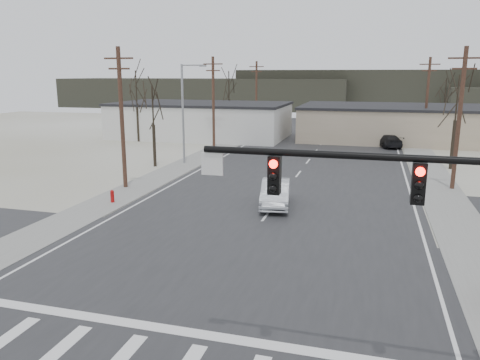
# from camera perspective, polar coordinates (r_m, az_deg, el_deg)

# --- Properties ---
(ground) EXTENTS (140.00, 140.00, 0.00)m
(ground) POSITION_cam_1_polar(r_m,az_deg,el_deg) (20.37, -1.72, -10.78)
(ground) COLOR silver
(ground) RESTS_ON ground
(main_road) EXTENTS (18.00, 110.00, 0.05)m
(main_road) POSITION_cam_1_polar(r_m,az_deg,el_deg) (34.25, 5.83, -0.98)
(main_road) COLOR #252628
(main_road) RESTS_ON ground
(cross_road) EXTENTS (90.00, 10.00, 0.04)m
(cross_road) POSITION_cam_1_polar(r_m,az_deg,el_deg) (20.36, -1.72, -10.73)
(cross_road) COLOR #252628
(cross_road) RESTS_ON ground
(sidewalk_left) EXTENTS (3.00, 90.00, 0.06)m
(sidewalk_left) POSITION_cam_1_polar(r_m,az_deg,el_deg) (41.93, -7.35, 1.54)
(sidewalk_left) COLOR gray
(sidewalk_left) RESTS_ON ground
(sidewalk_right) EXTENTS (3.00, 90.00, 0.06)m
(sidewalk_right) POSITION_cam_1_polar(r_m,az_deg,el_deg) (38.97, 22.71, -0.22)
(sidewalk_right) COLOR gray
(sidewalk_right) RESTS_ON ground
(traffic_signal_mast) EXTENTS (8.95, 0.43, 7.20)m
(traffic_signal_mast) POSITION_cam_1_polar(r_m,az_deg,el_deg) (12.30, 25.67, -4.91)
(traffic_signal_mast) COLOR black
(traffic_signal_mast) RESTS_ON ground
(fire_hydrant) EXTENTS (0.24, 0.24, 0.87)m
(fire_hydrant) POSITION_cam_1_polar(r_m,az_deg,el_deg) (31.23, -15.30, -1.92)
(fire_hydrant) COLOR #A50C0C
(fire_hydrant) RESTS_ON ground
(building_left_far) EXTENTS (22.30, 12.30, 4.50)m
(building_left_far) POSITION_cam_1_polar(r_m,az_deg,el_deg) (61.99, -4.78, 7.32)
(building_left_far) COLOR silver
(building_left_far) RESTS_ON ground
(building_right_far) EXTENTS (26.30, 14.30, 4.30)m
(building_right_far) POSITION_cam_1_polar(r_m,az_deg,el_deg) (62.23, 19.85, 6.53)
(building_right_far) COLOR tan
(building_right_far) RESTS_ON ground
(upole_left_b) EXTENTS (2.20, 0.30, 10.00)m
(upole_left_b) POSITION_cam_1_polar(r_m,az_deg,el_deg) (34.49, -14.22, 7.56)
(upole_left_b) COLOR #4F3124
(upole_left_b) RESTS_ON ground
(upole_left_c) EXTENTS (2.20, 0.30, 10.00)m
(upole_left_c) POSITION_cam_1_polar(r_m,az_deg,el_deg) (52.74, -3.27, 9.62)
(upole_left_c) COLOR #4F3124
(upole_left_c) RESTS_ON ground
(upole_left_d) EXTENTS (2.20, 0.30, 10.00)m
(upole_left_d) POSITION_cam_1_polar(r_m,az_deg,el_deg) (71.92, 2.01, 10.48)
(upole_left_d) COLOR #4F3124
(upole_left_d) RESTS_ON ground
(upole_right_a) EXTENTS (2.20, 0.30, 10.00)m
(upole_right_a) POSITION_cam_1_polar(r_m,az_deg,el_deg) (36.38, 25.18, 7.00)
(upole_right_a) COLOR #4F3124
(upole_right_a) RESTS_ON ground
(upole_right_b) EXTENTS (2.20, 0.30, 10.00)m
(upole_right_b) POSITION_cam_1_polar(r_m,az_deg,el_deg) (58.16, 21.82, 9.03)
(upole_right_b) COLOR #4F3124
(upole_right_b) RESTS_ON ground
(streetlight_main) EXTENTS (2.40, 0.25, 9.00)m
(streetlight_main) POSITION_cam_1_polar(r_m,az_deg,el_deg) (43.16, -6.74, 8.66)
(streetlight_main) COLOR gray
(streetlight_main) RESTS_ON ground
(tree_left_near) EXTENTS (3.30, 3.30, 7.35)m
(tree_left_near) POSITION_cam_1_polar(r_m,az_deg,el_deg) (42.24, -10.58, 8.64)
(tree_left_near) COLOR #2F261C
(tree_left_near) RESTS_ON ground
(tree_right_mid) EXTENTS (3.74, 3.74, 8.33)m
(tree_right_mid) POSITION_cam_1_polar(r_m,az_deg,el_deg) (44.37, 24.95, 8.78)
(tree_right_mid) COLOR #2F261C
(tree_right_mid) RESTS_ON ground
(tree_left_far) EXTENTS (3.96, 3.96, 8.82)m
(tree_left_far) POSITION_cam_1_polar(r_m,az_deg,el_deg) (66.77, -1.37, 11.21)
(tree_left_far) COLOR #2F261C
(tree_left_far) RESTS_ON ground
(tree_right_far) EXTENTS (3.52, 3.52, 7.84)m
(tree_right_far) POSITION_cam_1_polar(r_m,az_deg,el_deg) (70.46, 23.75, 9.66)
(tree_right_far) COLOR #2F261C
(tree_right_far) RESTS_ON ground
(tree_left_mid) EXTENTS (3.96, 3.96, 8.82)m
(tree_left_mid) POSITION_cam_1_polar(r_m,az_deg,el_deg) (58.73, -12.53, 10.70)
(tree_left_mid) COLOR #2F261C
(tree_left_mid) RESTS_ON ground
(hill_left) EXTENTS (70.00, 18.00, 7.00)m
(hill_left) POSITION_cam_1_polar(r_m,az_deg,el_deg) (117.16, -4.61, 10.50)
(hill_left) COLOR #333026
(hill_left) RESTS_ON ground
(hill_center) EXTENTS (80.00, 18.00, 9.00)m
(hill_center) POSITION_cam_1_polar(r_m,az_deg,el_deg) (114.23, 20.81, 10.17)
(hill_center) COLOR #333026
(hill_center) RESTS_ON ground
(sedan_crossing) EXTENTS (2.46, 5.13, 1.62)m
(sedan_crossing) POSITION_cam_1_polar(r_m,az_deg,el_deg) (29.39, 4.34, -1.59)
(sedan_crossing) COLOR #AEB3BA
(sedan_crossing) RESTS_ON main_road
(car_far_a) EXTENTS (3.64, 5.32, 1.43)m
(car_far_a) POSITION_cam_1_polar(r_m,az_deg,el_deg) (55.67, 17.54, 4.60)
(car_far_a) COLOR black
(car_far_a) RESTS_ON main_road
(car_far_b) EXTENTS (1.68, 4.02, 1.36)m
(car_far_b) POSITION_cam_1_polar(r_m,az_deg,el_deg) (80.21, 9.46, 7.34)
(car_far_b) COLOR black
(car_far_b) RESTS_ON main_road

